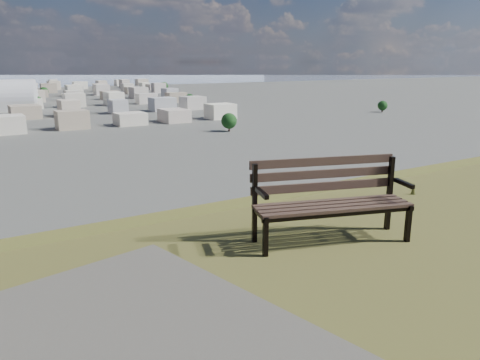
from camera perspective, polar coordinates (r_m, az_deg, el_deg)
park_bench at (r=5.42m, az=10.84°, el=-1.86°), size 1.86×1.07×0.93m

